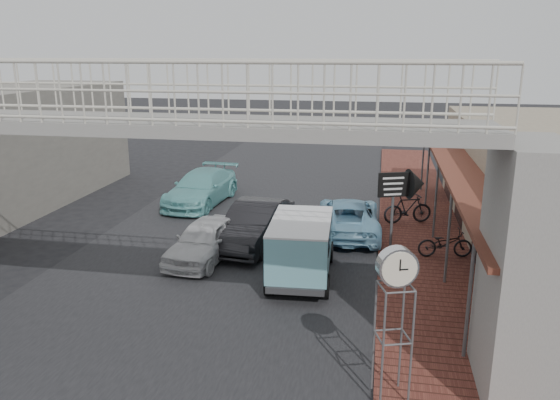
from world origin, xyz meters
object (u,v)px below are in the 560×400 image
at_px(motorcycle_near, 445,243).
at_px(motorcycle_far, 408,209).
at_px(dark_sedan, 255,224).
at_px(angkot_far, 201,188).
at_px(angkot_van, 301,241).
at_px(street_clock, 397,274).
at_px(arrow_sign, 414,185).
at_px(white_hatchback, 205,240).
at_px(angkot_curb, 348,216).

relative_size(motorcycle_near, motorcycle_far, 0.91).
relative_size(dark_sedan, angkot_far, 0.91).
xyz_separation_m(angkot_van, motorcycle_near, (4.32, 2.34, -0.63)).
distance_m(angkot_van, street_clock, 6.21).
relative_size(motorcycle_near, arrow_sign, 0.63).
relative_size(white_hatchback, street_clock, 1.27).
distance_m(white_hatchback, angkot_far, 6.71).
height_order(white_hatchback, arrow_sign, arrow_sign).
height_order(angkot_curb, angkot_far, angkot_far).
xyz_separation_m(angkot_far, motorcycle_far, (8.79, -1.53, -0.05)).
relative_size(dark_sedan, motorcycle_near, 2.61).
distance_m(angkot_curb, angkot_far, 7.24).
bearing_deg(angkot_far, motorcycle_near, -21.66).
relative_size(dark_sedan, motorcycle_far, 2.37).
bearing_deg(angkot_far, angkot_van, -47.81).
bearing_deg(angkot_van, arrow_sign, 38.15).
distance_m(dark_sedan, arrow_sign, 5.50).
height_order(angkot_van, motorcycle_far, angkot_van).
relative_size(white_hatchback, motorcycle_near, 2.22).
distance_m(motorcycle_far, arrow_sign, 3.35).
height_order(white_hatchback, motorcycle_near, white_hatchback).
bearing_deg(angkot_far, motorcycle_far, -4.71).
height_order(white_hatchback, dark_sedan, dark_sedan).
bearing_deg(white_hatchback, angkot_curb, 44.78).
xyz_separation_m(white_hatchback, angkot_curb, (4.36, 3.39, 0.00)).
height_order(angkot_curb, angkot_van, angkot_van).
height_order(angkot_van, street_clock, street_clock).
distance_m(angkot_van, motorcycle_near, 4.95).
relative_size(angkot_curb, angkot_van, 1.22).
bearing_deg(white_hatchback, angkot_far, 116.57).
distance_m(white_hatchback, street_clock, 8.91).
bearing_deg(angkot_van, street_clock, -68.30).
xyz_separation_m(angkot_van, arrow_sign, (3.26, 2.86, 1.13)).
bearing_deg(angkot_curb, white_hatchback, 33.91).
height_order(motorcycle_near, motorcycle_far, motorcycle_far).
xyz_separation_m(street_clock, arrow_sign, (0.73, 8.34, -0.31)).
relative_size(street_clock, arrow_sign, 1.11).
height_order(white_hatchback, angkot_van, angkot_van).
bearing_deg(motorcycle_near, white_hatchback, 90.51).
relative_size(angkot_far, angkot_van, 1.28).
bearing_deg(angkot_far, arrow_sign, -21.74).
bearing_deg(motorcycle_near, dark_sedan, 78.27).
xyz_separation_m(motorcycle_near, arrow_sign, (-1.06, 0.52, 1.76)).
xyz_separation_m(dark_sedan, motorcycle_near, (6.32, -0.24, -0.19)).
bearing_deg(street_clock, angkot_curb, 80.17).
bearing_deg(angkot_curb, street_clock, 94.40).
relative_size(angkot_curb, arrow_sign, 1.74).
bearing_deg(street_clock, motorcycle_near, 58.97).
xyz_separation_m(dark_sedan, angkot_far, (-3.52, 4.73, -0.02)).
bearing_deg(arrow_sign, motorcycle_near, -46.25).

